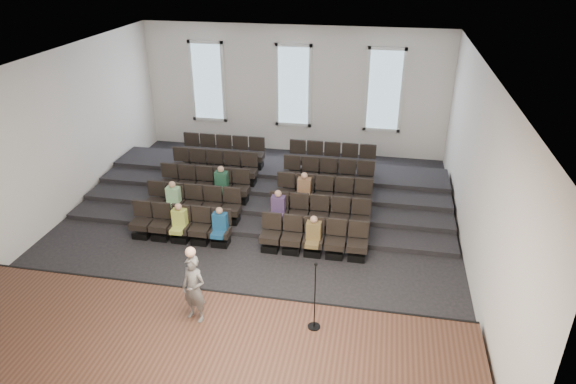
# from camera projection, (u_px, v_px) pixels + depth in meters

# --- Properties ---
(ground) EXTENTS (14.00, 14.00, 0.00)m
(ground) POSITION_uv_depth(u_px,v_px,m) (251.00, 236.00, 15.06)
(ground) COLOR black
(ground) RESTS_ON ground
(ceiling) EXTENTS (12.00, 14.00, 0.02)m
(ceiling) POSITION_uv_depth(u_px,v_px,m) (245.00, 65.00, 12.84)
(ceiling) COLOR white
(ceiling) RESTS_ON ground
(wall_back) EXTENTS (12.00, 0.04, 5.00)m
(wall_back) POSITION_uv_depth(u_px,v_px,m) (294.00, 91.00, 20.14)
(wall_back) COLOR silver
(wall_back) RESTS_ON ground
(wall_front) EXTENTS (12.00, 0.04, 5.00)m
(wall_front) POSITION_uv_depth(u_px,v_px,m) (130.00, 331.00, 7.77)
(wall_front) COLOR silver
(wall_front) RESTS_ON ground
(wall_left) EXTENTS (0.04, 14.00, 5.00)m
(wall_left) POSITION_uv_depth(u_px,v_px,m) (48.00, 143.00, 14.96)
(wall_left) COLOR silver
(wall_left) RESTS_ON ground
(wall_right) EXTENTS (0.04, 14.00, 5.00)m
(wall_right) POSITION_uv_depth(u_px,v_px,m) (479.00, 175.00, 12.94)
(wall_right) COLOR silver
(wall_right) RESTS_ON ground
(stage) EXTENTS (11.80, 3.60, 0.50)m
(stage) POSITION_uv_depth(u_px,v_px,m) (188.00, 353.00, 10.45)
(stage) COLOR #4C2F20
(stage) RESTS_ON ground
(stage_lip) EXTENTS (11.80, 0.06, 0.52)m
(stage_lip) POSITION_uv_depth(u_px,v_px,m) (215.00, 300.00, 12.01)
(stage_lip) COLOR black
(stage_lip) RESTS_ON ground
(risers) EXTENTS (11.80, 4.80, 0.60)m
(risers) POSITION_uv_depth(u_px,v_px,m) (274.00, 185.00, 17.76)
(risers) COLOR black
(risers) RESTS_ON ground
(seating_rows) EXTENTS (6.80, 4.70, 1.67)m
(seating_rows) POSITION_uv_depth(u_px,v_px,m) (263.00, 193.00, 16.11)
(seating_rows) COLOR black
(seating_rows) RESTS_ON ground
(windows) EXTENTS (8.44, 0.10, 3.24)m
(windows) POSITION_uv_depth(u_px,v_px,m) (293.00, 86.00, 19.99)
(windows) COLOR white
(windows) RESTS_ON wall_back
(audience) EXTENTS (4.85, 2.64, 1.10)m
(audience) POSITION_uv_depth(u_px,v_px,m) (241.00, 206.00, 15.03)
(audience) COLOR #B0C04D
(audience) RESTS_ON seating_rows
(speaker) EXTENTS (0.65, 0.53, 1.55)m
(speaker) POSITION_uv_depth(u_px,v_px,m) (194.00, 289.00, 10.72)
(speaker) COLOR #5D5A58
(speaker) RESTS_ON stage
(mic_stand) EXTENTS (0.27, 0.27, 1.62)m
(mic_stand) POSITION_uv_depth(u_px,v_px,m) (315.00, 309.00, 10.59)
(mic_stand) COLOR black
(mic_stand) RESTS_ON stage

